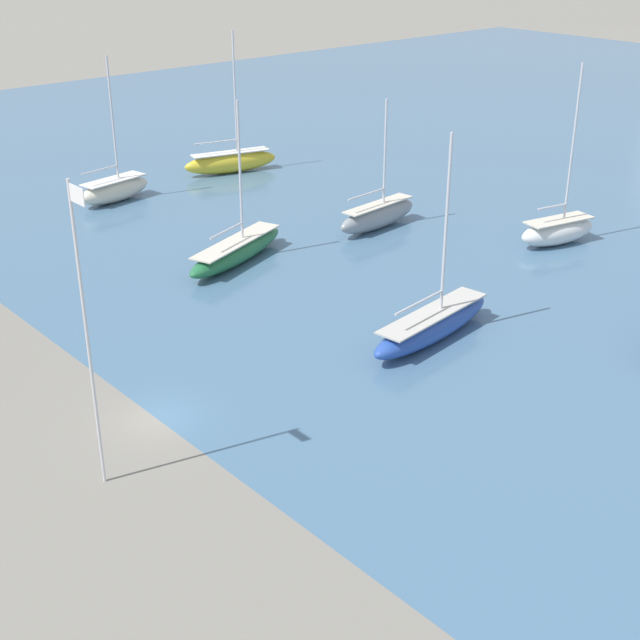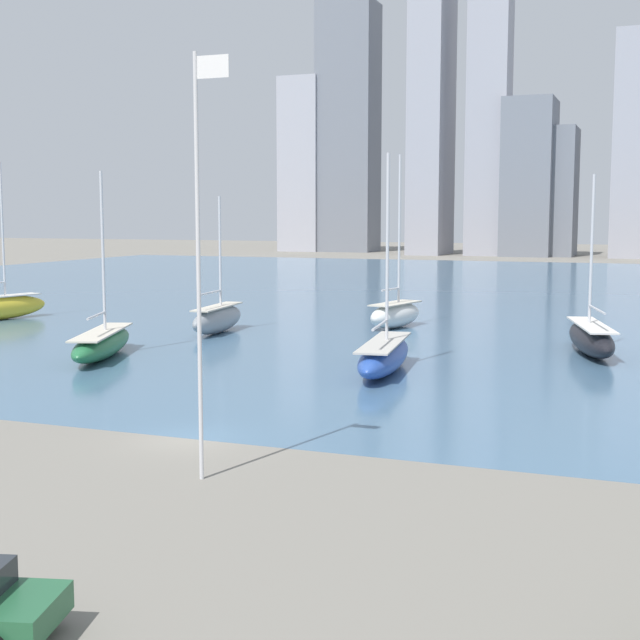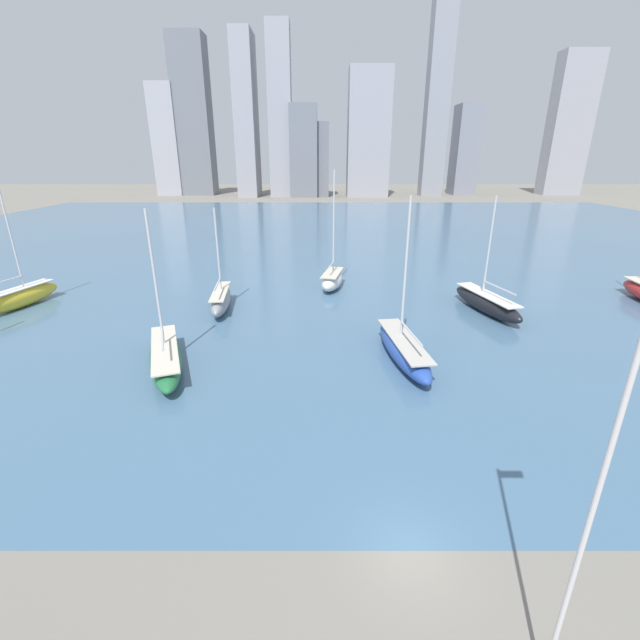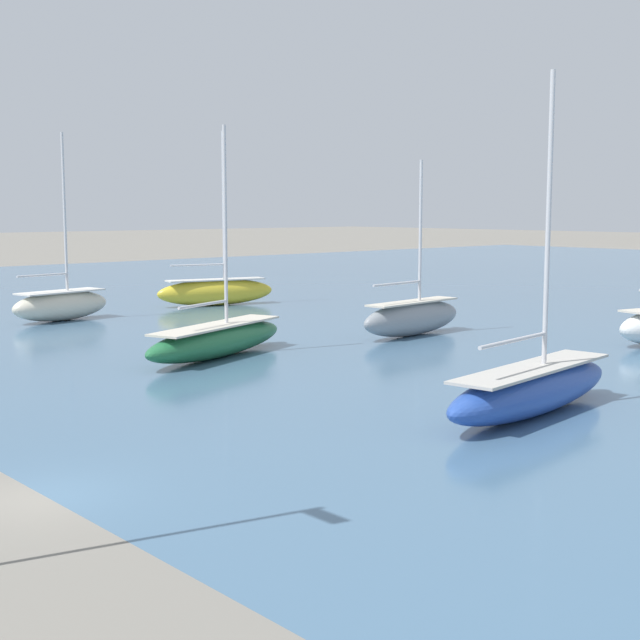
% 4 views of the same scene
% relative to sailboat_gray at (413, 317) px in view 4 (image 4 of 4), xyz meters
% --- Properties ---
extents(ground_plane, '(500.00, 500.00, 0.00)m').
position_rel_sailboat_gray_xyz_m(ground_plane, '(13.52, -28.54, -1.08)').
color(ground_plane, gray).
extents(sailboat_gray, '(2.53, 8.67, 10.04)m').
position_rel_sailboat_gray_xyz_m(sailboat_gray, '(0.00, 0.00, 0.00)').
color(sailboat_gray, gray).
rests_on(sailboat_gray, harbor_water).
extents(sailboat_blue, '(3.52, 10.86, 12.06)m').
position_rel_sailboat_gray_xyz_m(sailboat_blue, '(16.32, -11.56, -0.14)').
color(sailboat_blue, '#284CA8').
rests_on(sailboat_blue, harbor_water).
extents(sailboat_green, '(5.77, 10.92, 11.33)m').
position_rel_sailboat_gray_xyz_m(sailboat_green, '(-1.30, -12.78, -0.19)').
color(sailboat_green, '#236B3D').
rests_on(sailboat_green, harbor_water).
extents(sailboat_cream, '(3.51, 7.41, 12.17)m').
position_rel_sailboat_gray_xyz_m(sailboat_cream, '(-19.96, -12.08, -0.00)').
color(sailboat_cream, beige).
rests_on(sailboat_cream, harbor_water).
extents(sailboat_yellow, '(4.06, 9.35, 13.02)m').
position_rel_sailboat_gray_xyz_m(sailboat_yellow, '(-20.85, 0.86, 0.03)').
color(sailboat_yellow, yellow).
rests_on(sailboat_yellow, harbor_water).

